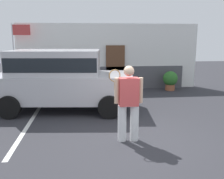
{
  "coord_description": "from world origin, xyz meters",
  "views": [
    {
      "loc": [
        -1.18,
        -5.53,
        2.45
      ],
      "look_at": [
        -0.45,
        1.2,
        1.05
      ],
      "focal_mm": 40.19,
      "sensor_mm": 36.0,
      "label": 1
    }
  ],
  "objects": [
    {
      "name": "ground_plane",
      "position": [
        0.0,
        0.0,
        0.0
      ],
      "size": [
        40.0,
        40.0,
        0.0
      ],
      "primitive_type": "plane",
      "color": "#2D2D33"
    },
    {
      "name": "house_frontage",
      "position": [
        0.0,
        6.6,
        1.46
      ],
      "size": [
        8.64,
        0.4,
        3.11
      ],
      "color": "white",
      "rests_on": "ground_plane"
    },
    {
      "name": "potted_plant_by_porch",
      "position": [
        2.83,
        5.8,
        0.5
      ],
      "size": [
        0.69,
        0.69,
        0.91
      ],
      "color": "#9E5638",
      "rests_on": "ground_plane"
    },
    {
      "name": "flag_pole",
      "position": [
        -4.12,
        6.09,
        2.12
      ],
      "size": [
        0.8,
        0.05,
        3.07
      ],
      "color": "silver",
      "rests_on": "ground_plane"
    },
    {
      "name": "parking_stripe_0",
      "position": [
        -2.83,
        1.5,
        0.0
      ],
      "size": [
        0.12,
        4.4,
        0.01
      ],
      "primitive_type": "cube",
      "color": "silver",
      "rests_on": "ground_plane"
    },
    {
      "name": "tennis_player_man",
      "position": [
        -0.17,
        0.13,
        0.95
      ],
      "size": [
        0.81,
        0.29,
        1.82
      ],
      "rotation": [
        0.0,
        0.0,
        3.13
      ],
      "color": "white",
      "rests_on": "ground_plane"
    },
    {
      "name": "parked_suv",
      "position": [
        -2.0,
        3.01,
        1.15
      ],
      "size": [
        4.77,
        2.53,
        2.05
      ],
      "rotation": [
        0.0,
        0.0,
        -0.1
      ],
      "color": "#B7B7BC",
      "rests_on": "ground_plane"
    }
  ]
}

